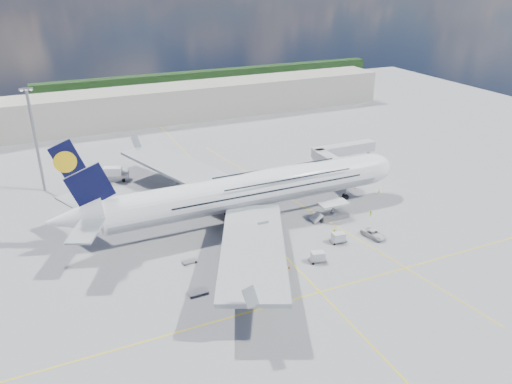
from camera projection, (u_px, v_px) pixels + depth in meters
name	position (u px, v px, depth m)	size (l,w,h in m)	color
ground	(269.00, 239.00, 101.20)	(300.00, 300.00, 0.00)	gray
taxi_line_main	(269.00, 239.00, 101.20)	(0.25, 220.00, 0.01)	yellow
taxi_line_cross	(320.00, 292.00, 84.56)	(120.00, 0.25, 0.01)	yellow
taxi_line_diag	(305.00, 207.00, 114.80)	(0.25, 100.00, 0.01)	yellow
airliner	(250.00, 190.00, 106.83)	(77.26, 79.15, 23.71)	white
jet_bridge	(339.00, 155.00, 127.06)	(18.80, 12.10, 8.50)	#B7B7BC
cargo_loader	(332.00, 213.00, 109.44)	(8.53, 3.20, 3.67)	silver
light_mast	(35.00, 140.00, 118.22)	(3.00, 0.70, 25.50)	gray
terminal	(154.00, 105.00, 177.82)	(180.00, 16.00, 12.00)	#B2AD9E
tree_line	(216.00, 79.00, 231.15)	(160.00, 6.00, 8.00)	#193814
dolly_row_a	(198.00, 292.00, 84.02)	(3.39, 1.88, 0.49)	gray
dolly_row_b	(226.00, 276.00, 87.07)	(3.34, 1.89, 2.06)	gray
dolly_row_c	(238.00, 259.00, 93.52)	(3.15, 2.43, 0.41)	gray
dolly_back	(189.00, 261.00, 92.93)	(2.78, 1.73, 0.38)	gray
dolly_nose_far	(318.00, 257.00, 92.96)	(3.55, 2.46, 2.04)	gray
dolly_nose_near	(338.00, 237.00, 99.56)	(3.47, 2.11, 2.08)	gray
baggage_tug	(273.00, 274.00, 88.26)	(3.20, 1.94, 1.87)	silver
catering_truck_inner	(164.00, 205.00, 110.90)	(7.97, 3.91, 4.57)	gray
catering_truck_outer	(116.00, 174.00, 128.62)	(6.89, 4.34, 3.82)	gray
service_van	(374.00, 234.00, 101.68)	(2.52, 5.46, 1.52)	silver
crew_nose	(379.00, 191.00, 121.38)	(0.63, 0.41, 1.73)	#AAF81A
crew_loader	(371.00, 214.00, 110.10)	(0.73, 0.57, 1.50)	#C5EC18
crew_wing	(237.00, 234.00, 101.55)	(0.88, 0.37, 1.50)	#AFF71A
crew_van	(334.00, 233.00, 101.91)	(0.86, 0.56, 1.77)	#C7DA16
crew_tug	(316.00, 257.00, 93.27)	(1.07, 0.62, 1.66)	#A6DA17
cone_nose	(355.00, 188.00, 124.34)	(0.41, 0.41, 0.52)	orange
cone_wing_left_inner	(170.00, 190.00, 122.87)	(0.47, 0.47, 0.60)	orange
cone_wing_left_outer	(191.00, 193.00, 121.79)	(0.41, 0.41, 0.53)	orange
cone_wing_right_inner	(289.00, 267.00, 91.18)	(0.44, 0.44, 0.56)	orange
cone_wing_right_outer	(247.00, 278.00, 88.00)	(0.41, 0.41, 0.52)	orange
cone_tail	(74.00, 234.00, 102.46)	(0.43, 0.43, 0.55)	orange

